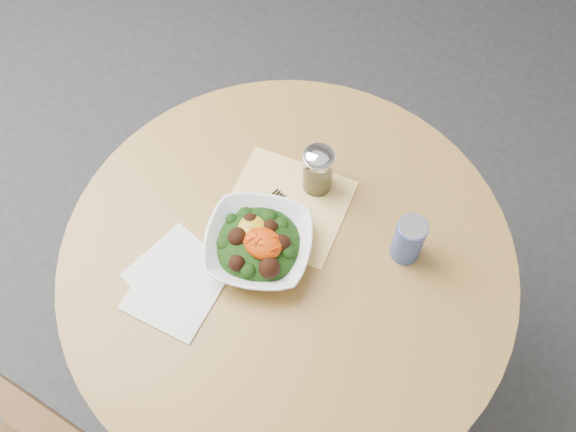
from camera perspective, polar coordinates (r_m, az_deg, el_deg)
The scene contains 8 objects.
ground at distance 1.96m, azimuth -0.03°, elevation -13.02°, with size 6.00×6.00×0.00m, color #2C2C2E.
table at distance 1.44m, azimuth -0.04°, elevation -7.06°, with size 0.90×0.90×0.75m.
cloth_napkin at distance 1.31m, azimuth -0.11°, elevation 0.97°, with size 0.24×0.22×0.00m, color #FFA90D.
paper_napkins at distance 1.25m, azimuth -9.94°, elevation -5.80°, with size 0.20×0.21×0.00m.
salad_bowl at distance 1.24m, azimuth -2.63°, elevation -2.50°, with size 0.27×0.27×0.08m.
fork at distance 1.29m, azimuth -3.68°, elevation -0.45°, with size 0.07×0.21×0.00m.
spice_shaker at distance 1.29m, azimuth 2.67°, elevation 4.14°, with size 0.07×0.07×0.12m.
beverage_can at distance 1.23m, azimuth 10.67°, elevation -2.07°, with size 0.06×0.06×0.11m.
Camera 1 is at (0.28, -0.45, 1.89)m, focal length 40.00 mm.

